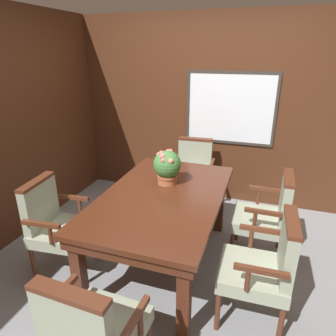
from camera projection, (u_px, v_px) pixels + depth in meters
name	position (u px, v px, depth m)	size (l,w,h in m)	color
ground_plane	(168.00, 267.00, 2.95)	(14.00, 14.00, 0.00)	gray
wall_back	(209.00, 112.00, 4.00)	(7.20, 0.08, 2.45)	#4C2816
dining_table	(163.00, 203.00, 2.78)	(1.06, 1.75, 0.76)	#4C2314
chair_head_far	(193.00, 171.00, 3.94)	(0.56, 0.53, 0.92)	#562B19
chair_head_near	(92.00, 332.00, 1.70)	(0.55, 0.53, 0.92)	#562B19
chair_left_near	(56.00, 223.00, 2.77)	(0.55, 0.57, 0.92)	#562B19
chair_right_near	(264.00, 265.00, 2.22)	(0.52, 0.55, 0.92)	#562B19
chair_right_far	(268.00, 214.00, 2.92)	(0.51, 0.54, 0.92)	#562B19
potted_plant	(167.00, 166.00, 2.90)	(0.27, 0.27, 0.34)	#B2603D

